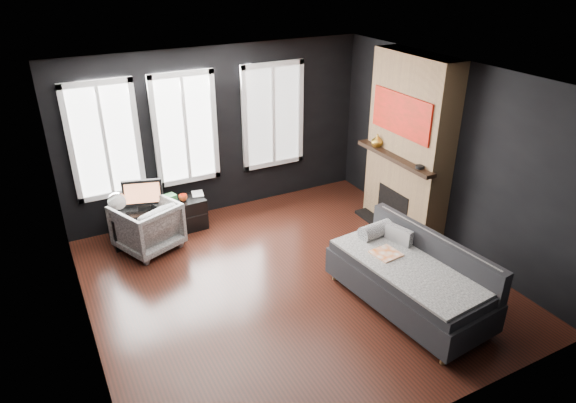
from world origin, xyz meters
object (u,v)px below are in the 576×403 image
monitor (143,192)px  mantel_vase (377,141)px  media_console (159,220)px  mug (183,197)px  armchair (147,224)px  book (191,188)px  sofa (409,276)px

monitor → mantel_vase: bearing=-0.2°
media_console → monitor: size_ratio=2.47×
media_console → mug: (0.40, -0.03, 0.31)m
mug → monitor: bearing=178.1°
armchair → monitor: monitor is taller
armchair → monitor: size_ratio=1.39×
armchair → book: bearing=-175.0°
book → mantel_vase: bearing=-23.4°
monitor → mug: 0.62m
book → armchair: bearing=-152.1°
book → mantel_vase: 2.99m
monitor → armchair: bearing=-84.0°
book → mug: bearing=-144.4°
sofa → media_console: size_ratio=1.43×
mug → media_console: bearing=175.7°
monitor → book: bearing=24.8°
media_console → mug: size_ratio=11.22×
sofa → book: bearing=110.7°
monitor → mantel_vase: size_ratio=2.96×
monitor → book: size_ratio=2.47×
armchair → mantel_vase: bearing=145.6°
media_console → mug: 0.51m
book → monitor: bearing=-171.8°
mantel_vase → monitor: bearing=163.2°
mantel_vase → armchair: bearing=168.5°
mantel_vase → book: bearing=156.6°
monitor → mug: bearing=14.7°
armchair → book: armchair is taller
sofa → mug: size_ratio=16.10×
sofa → mantel_vase: (1.03, 2.13, 0.88)m
armchair → sofa: bearing=108.1°
media_console → monitor: bearing=-179.1°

